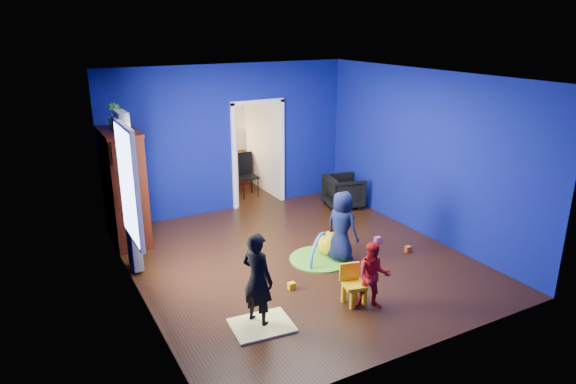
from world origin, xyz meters
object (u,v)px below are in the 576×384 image
tv_armoire (124,187)px  folding_chair (248,176)px  study_desk (231,169)px  kid_chair (354,287)px  play_mat (320,259)px  vase (121,127)px  crt_tv (127,185)px  child_navy (342,227)px  armchair (344,192)px  child_black (257,279)px  hopper_ball (330,243)px  toddler_red (373,276)px

tv_armoire → folding_chair: 3.12m
tv_armoire → study_desk: (2.82, 2.18, -0.60)m
kid_chair → play_mat: kid_chair is taller
vase → study_desk: 4.12m
tv_armoire → crt_tv: bearing=0.0°
child_navy → crt_tv: 3.70m
vase → kid_chair: (2.21, -3.30, -1.81)m
armchair → folding_chair: size_ratio=0.78×
child_black → hopper_ball: size_ratio=3.05×
toddler_red → vase: vase is taller
child_black → hopper_ball: (1.90, 1.26, -0.41)m
kid_chair → folding_chair: bearing=96.3°
child_black → tv_armoire: 3.54m
armchair → kid_chair: 3.87m
play_mat → study_desk: 4.45m
crt_tv → hopper_ball: (2.72, -2.15, -0.82)m
toddler_red → vase: size_ratio=4.45×
crt_tv → kid_chair: 4.28m
vase → toddler_red: bearing=-56.0°
child_navy → kid_chair: (-0.60, -1.20, -0.33)m
child_black → tv_armoire: (-0.87, 3.41, 0.37)m
child_black → folding_chair: child_black is taller
hopper_ball → play_mat: (-0.24, -0.09, -0.19)m
child_navy → study_desk: child_navy is taller
tv_armoire → child_black: bearing=-75.8°
child_black → kid_chair: 1.40m
play_mat → crt_tv: bearing=137.9°
crt_tv → toddler_red: bearing=-58.6°
child_black → folding_chair: 5.03m
child_navy → folding_chair: (0.01, 3.63, -0.12)m
study_desk → child_black: bearing=-109.2°
toddler_red → hopper_ball: size_ratio=2.31×
play_mat → tv_armoire: bearing=138.4°
armchair → folding_chair: (-1.46, 1.56, 0.13)m
armchair → crt_tv: (-4.24, 0.34, 0.69)m
vase → kid_chair: size_ratio=0.42×
tv_armoire → hopper_ball: 3.59m
child_navy → tv_armoire: bearing=29.9°
hopper_ball → tv_armoire: bearing=142.0°
tv_armoire → folding_chair: bearing=23.4°
crt_tv → hopper_ball: size_ratio=1.74×
toddler_red → crt_tv: crt_tv is taller
toddler_red → play_mat: size_ratio=0.95×
toddler_red → study_desk: size_ratio=1.05×
play_mat → study_desk: size_ratio=1.11×
child_black → kid_chair: child_black is taller
toddler_red → crt_tv: (-2.32, 3.80, 0.56)m
child_black → toddler_red: 1.55m
tv_armoire → armchair: bearing=-4.5°
study_desk → crt_tv: bearing=-141.9°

